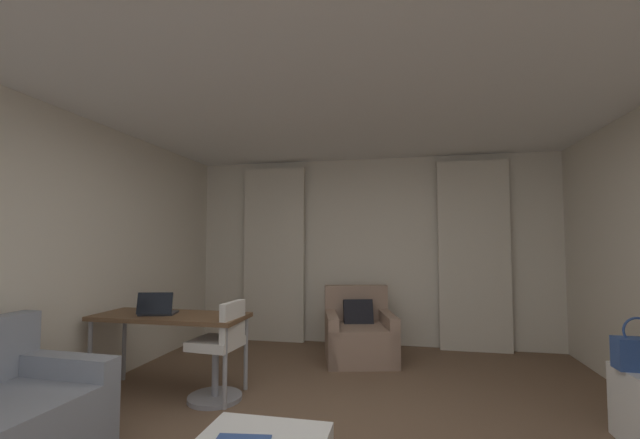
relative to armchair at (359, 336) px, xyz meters
The scene contains 10 objects.
wall_window 1.29m from the armchair, 85.02° to the left, with size 5.12×0.06×2.60m.
wall_left 3.48m from the armchair, 137.75° to the right, with size 0.06×6.12×2.60m.
ceiling 3.24m from the armchair, 88.22° to the right, with size 5.12×6.12×0.06m, color white.
curtain_left_panel 1.76m from the armchair, 153.00° to the left, with size 0.90×0.06×2.50m.
curtain_right_panel 1.86m from the armchair, 24.73° to the left, with size 0.90×0.06×2.50m.
armchair is the anchor object (origin of this frame).
desk 2.21m from the armchair, 138.90° to the right, with size 1.44×0.56×0.73m.
desk_chair 1.86m from the armchair, 126.25° to the right, with size 0.48×0.48×0.88m.
laptop 2.34m from the armchair, 139.88° to the right, with size 0.37×0.32×0.22m.
handbag_primary 2.73m from the armchair, 38.04° to the right, with size 0.30×0.14×0.37m.
Camera 1 is at (0.45, -2.65, 1.41)m, focal length 22.39 mm.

